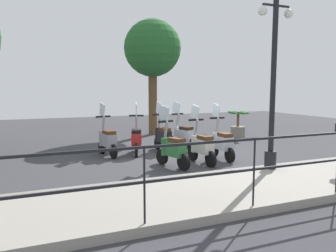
% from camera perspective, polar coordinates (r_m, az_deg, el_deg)
% --- Properties ---
extents(ground_plane, '(28.00, 28.00, 0.00)m').
position_cam_1_polar(ground_plane, '(9.37, 3.31, -5.47)').
color(ground_plane, '#38383D').
extents(promenade_walkway, '(2.20, 20.00, 0.15)m').
position_cam_1_polar(promenade_walkway, '(6.75, 15.23, -9.92)').
color(promenade_walkway, gray).
rests_on(promenade_walkway, ground_plane).
extents(fence_railing, '(0.04, 16.03, 1.07)m').
position_cam_1_polar(fence_railing, '(5.79, 21.86, -4.43)').
color(fence_railing, black).
rests_on(fence_railing, promenade_walkway).
extents(lamp_post_near, '(0.26, 0.90, 3.95)m').
position_cam_1_polar(lamp_post_near, '(7.65, 17.79, 5.72)').
color(lamp_post_near, black).
rests_on(lamp_post_near, promenade_walkway).
extents(tree_distant, '(2.35, 2.35, 4.76)m').
position_cam_1_polar(tree_distant, '(13.86, -2.71, 13.17)').
color(tree_distant, brown).
rests_on(tree_distant, ground_plane).
extents(potted_palm, '(1.06, 0.66, 1.05)m').
position_cam_1_polar(potted_palm, '(13.15, 12.07, -0.10)').
color(potted_palm, slate).
rests_on(potted_palm, ground_plane).
extents(scooter_near_0, '(1.23, 0.44, 1.54)m').
position_cam_1_polar(scooter_near_0, '(9.10, 9.37, -2.82)').
color(scooter_near_0, black).
rests_on(scooter_near_0, ground_plane).
extents(scooter_near_1, '(1.23, 0.44, 1.54)m').
position_cam_1_polar(scooter_near_1, '(8.53, 5.89, -3.40)').
color(scooter_near_1, black).
rests_on(scooter_near_1, ground_plane).
extents(scooter_near_2, '(1.20, 0.54, 1.54)m').
position_cam_1_polar(scooter_near_2, '(8.12, 0.83, -3.89)').
color(scooter_near_2, black).
rests_on(scooter_near_2, ground_plane).
extents(scooter_far_0, '(1.20, 0.53, 1.54)m').
position_cam_1_polar(scooter_far_0, '(10.38, 2.63, -1.55)').
color(scooter_far_0, black).
rests_on(scooter_far_0, ground_plane).
extents(scooter_far_1, '(1.23, 0.44, 1.54)m').
position_cam_1_polar(scooter_far_1, '(10.13, -0.91, -1.76)').
color(scooter_far_1, black).
rests_on(scooter_far_1, ground_plane).
extents(scooter_far_2, '(1.20, 0.55, 1.54)m').
position_cam_1_polar(scooter_far_2, '(9.76, -5.52, -2.11)').
color(scooter_far_2, black).
rests_on(scooter_far_2, ground_plane).
extents(scooter_far_3, '(1.22, 0.48, 1.54)m').
position_cam_1_polar(scooter_far_3, '(9.61, -10.52, -2.33)').
color(scooter_far_3, black).
rests_on(scooter_far_3, ground_plane).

